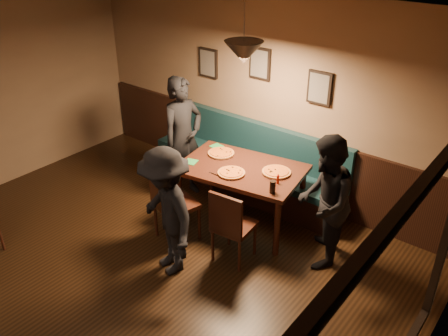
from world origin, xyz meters
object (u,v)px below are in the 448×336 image
(chair_near_left, at_px, (176,202))
(dining_table, at_px, (241,195))
(tabasco_bottle, at_px, (278,179))
(diner_front, at_px, (166,212))
(soda_glass, at_px, (273,187))
(diner_left, at_px, (183,138))
(diner_right, at_px, (324,202))
(chair_near_right, at_px, (234,224))
(booth_bench, at_px, (246,161))

(chair_near_left, bearing_deg, dining_table, 75.96)
(chair_near_left, bearing_deg, tabasco_bottle, 49.70)
(diner_front, bearing_deg, soda_glass, 75.69)
(diner_left, height_order, diner_right, diner_left)
(soda_glass, bearing_deg, chair_near_left, -154.59)
(chair_near_right, bearing_deg, diner_right, 30.58)
(dining_table, bearing_deg, soda_glass, -32.62)
(diner_right, height_order, diner_front, diner_right)
(dining_table, height_order, chair_near_left, chair_near_left)
(tabasco_bottle, bearing_deg, diner_front, -119.03)
(chair_near_right, xyz_separation_m, soda_glass, (0.25, 0.38, 0.41))
(diner_front, bearing_deg, diner_right, 65.43)
(booth_bench, height_order, chair_near_right, booth_bench)
(tabasco_bottle, bearing_deg, chair_near_right, -108.12)
(booth_bench, bearing_deg, soda_glass, -41.78)
(dining_table, relative_size, chair_near_right, 1.61)
(chair_near_left, xyz_separation_m, tabasco_bottle, (0.98, 0.70, 0.37))
(chair_near_right, height_order, diner_front, diner_front)
(diner_left, relative_size, diner_right, 1.11)
(chair_near_right, bearing_deg, diner_front, -133.93)
(chair_near_right, distance_m, diner_left, 1.67)
(dining_table, bearing_deg, chair_near_left, -127.84)
(soda_glass, bearing_deg, chair_near_right, -123.84)
(diner_right, distance_m, tabasco_bottle, 0.61)
(booth_bench, xyz_separation_m, dining_table, (0.41, -0.66, -0.09))
(chair_near_right, xyz_separation_m, diner_right, (0.79, 0.59, 0.31))
(chair_near_left, distance_m, diner_left, 1.13)
(chair_near_right, height_order, diner_left, diner_left)
(booth_bench, xyz_separation_m, chair_near_left, (-0.00, -1.43, 0.01))
(diner_right, bearing_deg, dining_table, -114.76)
(chair_near_left, distance_m, chair_near_right, 0.80)
(tabasco_bottle, bearing_deg, chair_near_left, -144.43)
(soda_glass, distance_m, tabasco_bottle, 0.22)
(chair_near_left, height_order, diner_left, diner_left)
(diner_right, height_order, soda_glass, diner_right)
(dining_table, height_order, chair_near_right, chair_near_right)
(chair_near_left, height_order, chair_near_right, chair_near_left)
(soda_glass, height_order, tabasco_bottle, soda_glass)
(dining_table, distance_m, soda_glass, 0.84)
(diner_front, bearing_deg, chair_near_right, 74.20)
(booth_bench, distance_m, chair_near_left, 1.43)
(diner_right, bearing_deg, diner_front, -68.72)
(dining_table, bearing_deg, diner_left, 165.90)
(chair_near_right, bearing_deg, dining_table, 114.57)
(chair_near_right, bearing_deg, tabasco_bottle, 65.78)
(diner_left, relative_size, tabasco_bottle, 13.15)
(dining_table, relative_size, diner_left, 0.87)
(diner_front, distance_m, soda_glass, 1.22)
(chair_near_right, xyz_separation_m, diner_front, (-0.47, -0.60, 0.28))
(diner_right, distance_m, diner_front, 1.73)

